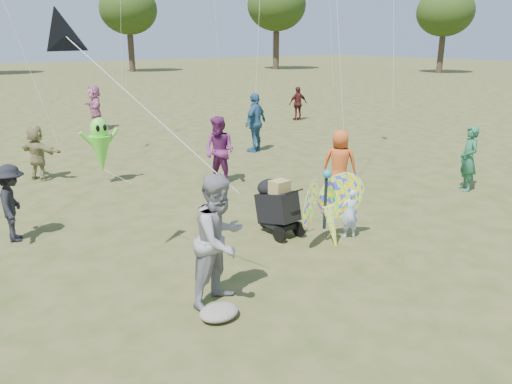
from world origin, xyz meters
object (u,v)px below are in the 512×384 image
(crowd_j, at_px, (95,107))
(butterfly_kite, at_px, (328,209))
(adult_man, at_px, (220,240))
(jogging_stroller, at_px, (276,203))
(crowd_h, at_px, (298,103))
(crowd_b, at_px, (12,203))
(alien_kite, at_px, (101,148))
(crowd_c, at_px, (255,123))
(child_girl, at_px, (350,213))
(crowd_d, at_px, (37,153))
(crowd_e, at_px, (219,151))
(crowd_f, at_px, (469,159))
(crowd_a, at_px, (340,164))

(crowd_j, height_order, butterfly_kite, crowd_j)
(adult_man, distance_m, jogging_stroller, 2.81)
(crowd_h, bearing_deg, adult_man, 55.62)
(crowd_b, distance_m, alien_kite, 3.82)
(crowd_c, bearing_deg, crowd_b, 1.06)
(child_girl, relative_size, butterfly_kite, 0.56)
(crowd_c, xyz_separation_m, alien_kite, (-5.52, -0.84, -0.00))
(child_girl, relative_size, crowd_h, 0.63)
(crowd_c, bearing_deg, crowd_j, -91.63)
(crowd_h, bearing_deg, crowd_c, 47.62)
(crowd_d, height_order, crowd_h, crowd_h)
(child_girl, height_order, crowd_e, crowd_e)
(butterfly_kite, bearing_deg, crowd_d, 112.16)
(child_girl, height_order, crowd_f, crowd_f)
(crowd_e, xyz_separation_m, crowd_f, (4.68, -4.08, -0.08))
(crowd_a, height_order, butterfly_kite, crowd_a)
(crowd_a, relative_size, crowd_j, 0.89)
(jogging_stroller, distance_m, butterfly_kite, 1.06)
(crowd_a, distance_m, alien_kite, 6.06)
(crowd_a, bearing_deg, crowd_d, 0.67)
(crowd_b, distance_m, crowd_f, 10.29)
(crowd_c, xyz_separation_m, jogging_stroller, (-4.03, -6.19, -0.36))
(child_girl, bearing_deg, alien_kite, -48.79)
(crowd_h, xyz_separation_m, jogging_stroller, (-9.57, -10.42, -0.15))
(child_girl, xyz_separation_m, crowd_b, (-5.14, 3.62, 0.25))
(child_girl, xyz_separation_m, adult_man, (-3.27, -0.61, 0.47))
(child_girl, xyz_separation_m, crowd_h, (8.58, 11.41, 0.28))
(alien_kite, bearing_deg, adult_man, -96.50)
(crowd_c, xyz_separation_m, crowd_f, (1.60, -6.73, -0.17))
(adult_man, bearing_deg, crowd_f, -11.78)
(crowd_d, bearing_deg, crowd_e, -158.73)
(crowd_f, distance_m, crowd_j, 14.82)
(child_girl, bearing_deg, crowd_e, -69.66)
(butterfly_kite, bearing_deg, alien_kite, 106.99)
(crowd_a, height_order, crowd_j, crowd_j)
(crowd_f, distance_m, butterfly_kite, 5.21)
(adult_man, bearing_deg, crowd_j, 57.64)
(adult_man, xyz_separation_m, crowd_d, (-0.43, 8.39, -0.21))
(crowd_b, relative_size, crowd_e, 0.83)
(child_girl, height_order, crowd_b, crowd_b)
(adult_man, relative_size, crowd_j, 1.05)
(crowd_j, bearing_deg, crowd_h, 77.94)
(crowd_b, distance_m, crowd_c, 8.94)
(crowd_f, distance_m, crowd_h, 11.65)
(adult_man, height_order, crowd_f, adult_man)
(crowd_a, relative_size, crowd_f, 1.01)
(crowd_f, xyz_separation_m, crowd_j, (-4.42, 14.14, 0.11))
(adult_man, relative_size, crowd_c, 0.98)
(jogging_stroller, bearing_deg, crowd_c, 51.53)
(crowd_c, height_order, crowd_f, crowd_c)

